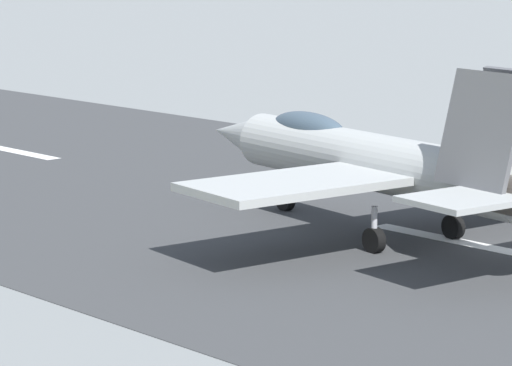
{
  "coord_description": "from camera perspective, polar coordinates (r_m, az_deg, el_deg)",
  "views": [
    {
      "loc": [
        -24.16,
        31.58,
        9.03
      ],
      "look_at": [
        2.97,
        5.88,
        2.2
      ],
      "focal_mm": 93.07,
      "sensor_mm": 36.0,
      "label": 1
    }
  ],
  "objects": [
    {
      "name": "fighter_jet",
      "position": [
        40.99,
        5.29,
        0.96
      ],
      "size": [
        16.83,
        14.42,
        5.56
      ],
      "color": "#AAAEAC",
      "rests_on": "ground"
    },
    {
      "name": "runway_strip",
      "position": [
        40.76,
        8.93,
        -2.56
      ],
      "size": [
        240.0,
        26.0,
        0.02
      ],
      "color": "#3B3C3E",
      "rests_on": "ground"
    },
    {
      "name": "marker_cone_mid",
      "position": [
        56.01,
        10.39,
        1.2
      ],
      "size": [
        0.44,
        0.44,
        0.55
      ],
      "primitive_type": "cone",
      "color": "orange",
      "rests_on": "ground"
    },
    {
      "name": "crew_person",
      "position": [
        54.58,
        0.7,
        1.68
      ],
      "size": [
        0.7,
        0.36,
        1.59
      ],
      "color": "#1E2338",
      "rests_on": "ground"
    },
    {
      "name": "marker_cone_far",
      "position": [
        64.5,
        0.98,
        2.56
      ],
      "size": [
        0.44,
        0.44,
        0.55
      ],
      "primitive_type": "cone",
      "color": "orange",
      "rests_on": "ground"
    },
    {
      "name": "ground_plane",
      "position": [
        40.77,
        8.91,
        -2.57
      ],
      "size": [
        400.0,
        400.0,
        0.0
      ],
      "primitive_type": "plane",
      "color": "gray"
    }
  ]
}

